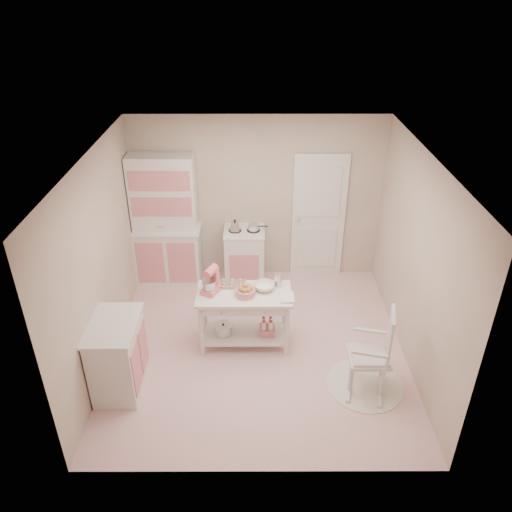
{
  "coord_description": "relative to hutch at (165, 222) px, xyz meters",
  "views": [
    {
      "loc": [
        -0.04,
        -5.15,
        4.34
      ],
      "look_at": [
        -0.02,
        0.59,
        1.05
      ],
      "focal_mm": 35.0,
      "sensor_mm": 36.0,
      "label": 1
    }
  ],
  "objects": [
    {
      "name": "rocking_chair",
      "position": [
        2.68,
        -2.37,
        -0.49
      ],
      "size": [
        0.63,
        0.81,
        1.1
      ],
      "primitive_type": "cube",
      "rotation": [
        0.0,
        0.0,
        -0.23
      ],
      "color": "silver",
      "rests_on": "ground"
    },
    {
      "name": "recipe_book",
      "position": [
        1.67,
        -1.69,
        -0.23
      ],
      "size": [
        0.18,
        0.24,
        0.02
      ],
      "primitive_type": "imported",
      "rotation": [
        0.0,
        0.0,
        0.02
      ],
      "color": "white",
      "rests_on": "work_table"
    },
    {
      "name": "stove",
      "position": [
        1.2,
        -0.05,
        -0.58
      ],
      "size": [
        0.62,
        0.57,
        0.92
      ],
      "primitive_type": "cube",
      "color": "silver",
      "rests_on": "ground"
    },
    {
      "name": "room_shell",
      "position": [
        1.4,
        -1.66,
        0.61
      ],
      "size": [
        3.84,
        3.84,
        2.62
      ],
      "color": "pink",
      "rests_on": "ground"
    },
    {
      "name": "hutch",
      "position": [
        0.0,
        0.0,
        0.0
      ],
      "size": [
        1.06,
        0.5,
        2.08
      ],
      "primitive_type": "cube",
      "color": "silver",
      "rests_on": "ground"
    },
    {
      "name": "base_cabinet",
      "position": [
        -0.23,
        -2.36,
        -0.58
      ],
      "size": [
        0.54,
        0.84,
        0.92
      ],
      "primitive_type": "cube",
      "color": "silver",
      "rests_on": "ground"
    },
    {
      "name": "work_table",
      "position": [
        1.22,
        -1.57,
        -0.64
      ],
      "size": [
        1.2,
        0.6,
        0.8
      ],
      "primitive_type": "cube",
      "color": "silver",
      "rests_on": "ground"
    },
    {
      "name": "metal_pitcher",
      "position": [
        1.66,
        -1.41,
        -0.16
      ],
      "size": [
        0.1,
        0.1,
        0.17
      ],
      "primitive_type": "cylinder",
      "color": "silver",
      "rests_on": "work_table"
    },
    {
      "name": "mixing_bowl",
      "position": [
        1.48,
        -1.49,
        -0.2
      ],
      "size": [
        0.27,
        0.27,
        0.08
      ],
      "primitive_type": "imported",
      "color": "white",
      "rests_on": "work_table"
    },
    {
      "name": "bread_basket",
      "position": [
        1.24,
        -1.62,
        -0.19
      ],
      "size": [
        0.25,
        0.25,
        0.09
      ],
      "primitive_type": "cylinder",
      "color": "#D57A85",
      "rests_on": "work_table"
    },
    {
      "name": "lace_rug",
      "position": [
        2.68,
        -2.37,
        -1.03
      ],
      "size": [
        0.92,
        0.92,
        0.01
      ],
      "primitive_type": "cylinder",
      "color": "white",
      "rests_on": "ground"
    },
    {
      "name": "cookie_tray",
      "position": [
        1.07,
        -1.39,
        -0.23
      ],
      "size": [
        0.34,
        0.24,
        0.02
      ],
      "primitive_type": "cube",
      "color": "silver",
      "rests_on": "work_table"
    },
    {
      "name": "door",
      "position": [
        2.35,
        0.21,
        -0.02
      ],
      "size": [
        0.82,
        0.05,
        2.04
      ],
      "primitive_type": "cube",
      "color": "silver",
      "rests_on": "ground"
    },
    {
      "name": "stand_mixer",
      "position": [
        0.8,
        -1.55,
        -0.07
      ],
      "size": [
        0.3,
        0.34,
        0.34
      ],
      "primitive_type": "cube",
      "rotation": [
        0.0,
        0.0,
        -0.43
      ],
      "color": "#F46776",
      "rests_on": "work_table"
    }
  ]
}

